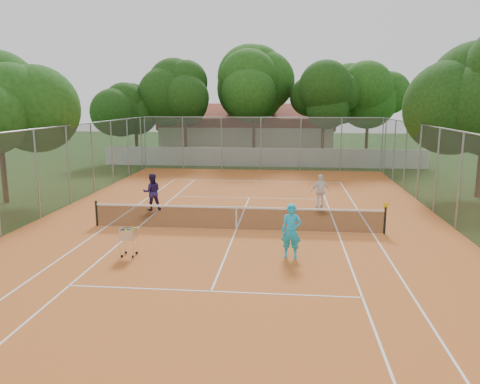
# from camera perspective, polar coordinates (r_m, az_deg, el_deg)

# --- Properties ---
(ground) EXTENTS (120.00, 120.00, 0.00)m
(ground) POSITION_cam_1_polar(r_m,az_deg,el_deg) (19.28, -0.45, -4.65)
(ground) COLOR #17360E
(ground) RESTS_ON ground
(court_pad) EXTENTS (18.00, 34.00, 0.02)m
(court_pad) POSITION_cam_1_polar(r_m,az_deg,el_deg) (19.28, -0.45, -4.62)
(court_pad) COLOR #BA5E24
(court_pad) RESTS_ON ground
(court_lines) EXTENTS (10.98, 23.78, 0.01)m
(court_lines) POSITION_cam_1_polar(r_m,az_deg,el_deg) (19.28, -0.45, -4.58)
(court_lines) COLOR white
(court_lines) RESTS_ON court_pad
(tennis_net) EXTENTS (11.88, 0.10, 0.98)m
(tennis_net) POSITION_cam_1_polar(r_m,az_deg,el_deg) (19.15, -0.45, -3.18)
(tennis_net) COLOR black
(tennis_net) RESTS_ON court_pad
(perimeter_fence) EXTENTS (18.00, 34.00, 4.00)m
(perimeter_fence) POSITION_cam_1_polar(r_m,az_deg,el_deg) (18.84, -0.46, 1.22)
(perimeter_fence) COLOR slate
(perimeter_fence) RESTS_ON ground
(boundary_wall) EXTENTS (26.00, 0.30, 1.50)m
(boundary_wall) POSITION_cam_1_polar(r_m,az_deg,el_deg) (37.77, 2.69, 4.26)
(boundary_wall) COLOR silver
(boundary_wall) RESTS_ON ground
(clubhouse) EXTENTS (16.40, 9.00, 4.40)m
(clubhouse) POSITION_cam_1_polar(r_m,az_deg,el_deg) (47.72, 0.96, 7.44)
(clubhouse) COLOR beige
(clubhouse) RESTS_ON ground
(tropical_trees) EXTENTS (29.00, 19.00, 10.00)m
(tropical_trees) POSITION_cam_1_polar(r_m,az_deg,el_deg) (40.50, 2.99, 10.74)
(tropical_trees) COLOR black
(tropical_trees) RESTS_ON ground
(player_near) EXTENTS (0.74, 0.54, 1.85)m
(player_near) POSITION_cam_1_polar(r_m,az_deg,el_deg) (15.75, 6.28, -4.76)
(player_near) COLOR #1AB0E4
(player_near) RESTS_ON court_pad
(player_far_left) EXTENTS (1.04, 0.93, 1.78)m
(player_far_left) POSITION_cam_1_polar(r_m,az_deg,el_deg) (22.89, -10.68, 0.01)
(player_far_left) COLOR #271B53
(player_far_left) RESTS_ON court_pad
(player_far_right) EXTENTS (1.05, 0.69, 1.65)m
(player_far_right) POSITION_cam_1_polar(r_m,az_deg,el_deg) (23.37, 9.79, 0.11)
(player_far_right) COLOR white
(player_far_right) RESTS_ON court_pad
(ball_hopper) EXTENTS (0.61, 0.61, 1.05)m
(ball_hopper) POSITION_cam_1_polar(r_m,az_deg,el_deg) (16.36, -13.41, -5.86)
(ball_hopper) COLOR silver
(ball_hopper) RESTS_ON court_pad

